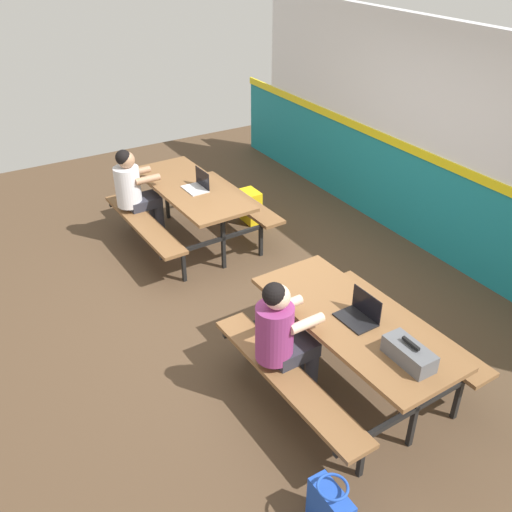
{
  "coord_description": "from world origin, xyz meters",
  "views": [
    {
      "loc": [
        4.19,
        -2.53,
        3.53
      ],
      "look_at": [
        0.0,
        -0.01,
        0.55
      ],
      "focal_mm": 39.74,
      "sensor_mm": 36.0,
      "label": 1
    }
  ],
  "objects": [
    {
      "name": "backpack_dark",
      "position": [
        -1.57,
        0.86,
        0.22
      ],
      "size": [
        0.3,
        0.22,
        0.44
      ],
      "color": "yellow",
      "rests_on": "ground"
    },
    {
      "name": "tote_bag_bright",
      "position": [
        2.48,
        -0.93,
        0.19
      ],
      "size": [
        0.34,
        0.21,
        0.43
      ],
      "color": "#1E47B2",
      "rests_on": "ground"
    },
    {
      "name": "picnic_table_right",
      "position": [
        1.49,
        -0.0,
        0.57
      ],
      "size": [
        1.88,
        1.61,
        0.74
      ],
      "color": "brown",
      "rests_on": "ground"
    },
    {
      "name": "laptop_silver",
      "position": [
        -1.39,
        0.02,
        0.79
      ],
      "size": [
        0.33,
        0.23,
        0.22
      ],
      "color": "silver",
      "rests_on": "picnic_table_left"
    },
    {
      "name": "student_further",
      "position": [
        1.33,
        -0.56,
        0.71
      ],
      "size": [
        0.37,
        0.53,
        1.21
      ],
      "color": "#2D2D38",
      "rests_on": "ground"
    },
    {
      "name": "laptop_dark",
      "position": [
        1.52,
        0.04,
        0.79
      ],
      "size": [
        0.33,
        0.23,
        0.22
      ],
      "color": "black",
      "rests_on": "picnic_table_right"
    },
    {
      "name": "student_nearer",
      "position": [
        -1.86,
        -0.59,
        0.71
      ],
      "size": [
        0.37,
        0.53,
        1.21
      ],
      "color": "#2D2D38",
      "rests_on": "ground"
    },
    {
      "name": "accent_backdrop",
      "position": [
        0.0,
        2.35,
        1.25
      ],
      "size": [
        8.0,
        0.14,
        2.6
      ],
      "color": "teal",
      "rests_on": "ground"
    },
    {
      "name": "ground_plane",
      "position": [
        0.0,
        0.0,
        -0.01
      ],
      "size": [
        10.0,
        10.0,
        0.02
      ],
      "primitive_type": "cube",
      "color": "#4C3826"
    },
    {
      "name": "toolbox_grey",
      "position": [
        2.09,
        0.02,
        0.81
      ],
      "size": [
        0.4,
        0.18,
        0.18
      ],
      "color": "#595B60",
      "rests_on": "picnic_table_right"
    },
    {
      "name": "picnic_table_left",
      "position": [
        -1.49,
        -0.02,
        0.57
      ],
      "size": [
        1.88,
        1.61,
        0.74
      ],
      "color": "brown",
      "rests_on": "ground"
    }
  ]
}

